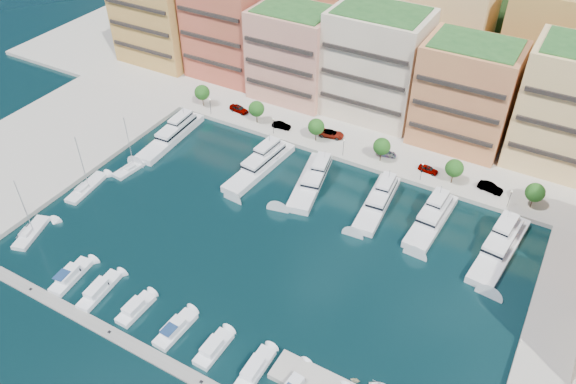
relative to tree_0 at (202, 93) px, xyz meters
The scene contains 47 objects.
ground 52.39m from the tree_0, 39.95° to the right, with size 400.00×400.00×0.00m, color black.
north_quay 49.34m from the tree_0, 35.47° to the left, with size 220.00×64.00×2.00m, color #9E998E.
west_quay 47.21m from the tree_0, 117.93° to the right, with size 34.00×76.00×2.00m, color #9E998E.
hillside 86.46m from the tree_0, 62.40° to the left, with size 240.00×40.00×58.00m, color #233A17.
south_pontoon 73.65m from the tree_0, 59.77° to the right, with size 72.00×2.20×0.35m, color gray.
apartment_0 31.96m from the tree_0, 147.61° to the left, with size 22.00×16.50×24.80m.
apartment_1 21.20m from the tree_0, 102.21° to the left, with size 20.00×16.50×26.80m.
apartment_2 24.86m from the tree_0, 44.13° to the left, with size 20.00×15.50×22.80m.
apartment_3 43.22m from the tree_0, 25.95° to the left, with size 22.00×16.50×25.80m.
apartment_4 62.75m from the tree_0, 15.37° to the left, with size 20.00×15.50×23.80m.
apartment_5 84.60m from the tree_0, 12.71° to the left, with size 22.00×16.50×26.80m.
backblock_1 44.63m from the tree_0, 69.68° to the left, with size 26.00×18.00×30.00m, color #D0864E.
backblock_2 61.58m from the tree_0, 41.99° to the left, with size 26.00×18.00×30.00m, color #F1C580.
backblock_3 85.98m from the tree_0, 28.37° to the left, with size 26.00×18.00×30.00m, color #C08D46.
tree_0 is the anchor object (origin of this frame).
tree_1 16.00m from the tree_0, ahead, with size 3.80×3.80×5.65m.
tree_2 32.00m from the tree_0, ahead, with size 3.80×3.80×5.65m.
tree_3 48.00m from the tree_0, ahead, with size 3.80×3.80×5.65m.
tree_4 64.00m from the tree_0, ahead, with size 3.80×3.80×5.65m.
tree_5 80.00m from the tree_0, ahead, with size 3.80×3.80×5.65m.
lamppost_0 4.70m from the tree_0, 29.90° to the right, with size 0.30×0.30×4.20m.
lamppost_1 22.14m from the tree_0, ahead, with size 0.30×0.30×4.20m.
lamppost_2 40.08m from the tree_0, ahead, with size 0.30×0.30×4.20m.
lamppost_3 58.05m from the tree_0, ahead, with size 0.30×0.30×4.20m.
lamppost_4 76.04m from the tree_0, ahead, with size 0.30×0.30×4.20m.
yacht_0 14.86m from the tree_0, 83.07° to the right, with size 5.53×21.66×7.30m.
yacht_2 29.86m from the tree_0, 28.57° to the right, with size 6.18×21.43×7.30m.
yacht_3 40.54m from the tree_0, 19.42° to the right, with size 8.57×20.05×7.30m.
yacht_4 54.72m from the tree_0, 13.88° to the right, with size 5.82×18.95×7.30m.
yacht_5 65.47m from the tree_0, 11.22° to the right, with size 5.52×18.15×7.30m.
yacht_6 78.87m from the tree_0, 10.28° to the right, with size 7.06×21.29×7.30m.
cruiser_1 59.91m from the tree_0, 76.50° to the right, with size 3.66×8.92×2.66m.
cruiser_2 61.79m from the tree_0, 70.46° to the right, with size 3.25×9.30×2.55m.
cruiser_3 64.90m from the tree_0, 63.74° to the right, with size 2.74×7.20×2.55m.
cruiser_4 68.97m from the tree_0, 57.57° to the right, with size 3.05×8.16×2.66m.
cruiser_5 73.17m from the tree_0, 52.66° to the right, with size 2.85×7.29×2.55m.
cruiser_6 77.94m from the tree_0, 48.28° to the right, with size 2.70×8.43×2.55m.
sailboat_1 38.86m from the tree_0, 92.98° to the right, with size 4.01×10.86×13.20m.
sailboat_2 28.68m from the tree_0, 87.03° to the right, with size 3.68×9.54×13.20m.
sailboat_0 54.00m from the tree_0, 91.16° to the right, with size 5.49×9.57×13.20m.
tender_1 83.87m from the tree_0, 38.52° to the right, with size 1.28×1.49×0.78m, color beige.
car_0 10.10m from the tree_0, 11.71° to the left, with size 2.04×5.06×1.72m, color gray.
car_1 22.67m from the tree_0, ahead, with size 1.56×4.48×1.48m, color gray.
car_2 34.74m from the tree_0, ahead, with size 2.67×5.78×1.61m, color gray.
car_3 48.57m from the tree_0, ahead, with size 1.87×4.59×1.33m, color gray.
car_4 58.61m from the tree_0, ahead, with size 1.72×4.28×1.46m, color gray.
car_5 71.76m from the tree_0, ahead, with size 1.76×5.06×1.67m, color gray.
Camera 1 is at (39.76, -63.79, 73.77)m, focal length 35.00 mm.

